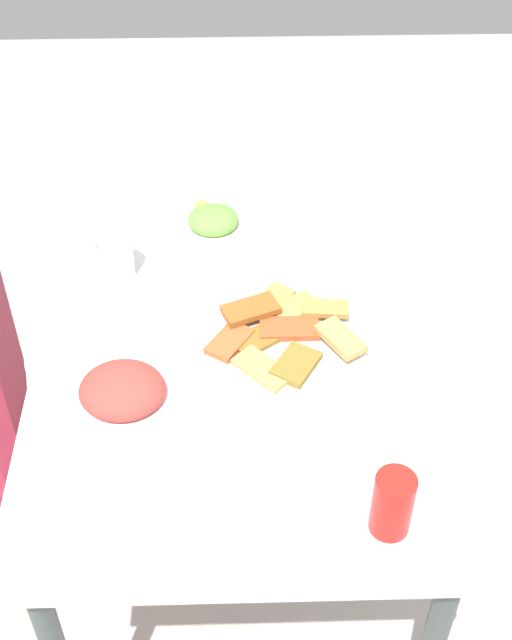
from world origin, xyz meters
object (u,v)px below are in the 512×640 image
Objects in this scene: soda_can at (390,504)px; fork at (269,500)px; drinking_glass at (113,255)px; paper_napkin at (258,502)px; dining_table at (238,357)px; spoon at (247,501)px; pide_platter at (282,335)px; salad_plate_rice at (121,392)px; salad_plate_greens at (211,222)px.

fork is at bearing 74.80° from soda_can.
drinking_glass is 0.83× the size of paper_napkin.
spoon is (-0.43, -0.01, 0.10)m from dining_table.
dining_table is 3.59× the size of pide_platter.
paper_napkin is 0.78× the size of fork.
salad_plate_rice reaches higher than fork.
paper_napkin is 0.77× the size of spoon.
dining_table is 7.04× the size of fork.
dining_table is 0.34m from drinking_glass.
dining_table is at bearing 20.31° from spoon.
salad_plate_greens is 1.56× the size of paper_napkin.
soda_can is at bearing -161.29° from pide_platter.
salad_plate_rice reaches higher than spoon.
soda_can is 0.81m from drinking_glass.
drinking_glass is (-0.16, 0.20, 0.04)m from salad_plate_greens.
fork is 0.04m from spoon.
salad_plate_rice is 1.89× the size of soda_can.
salad_plate_greens is 0.88× the size of salad_plate_rice.
salad_plate_greens is 0.26m from drinking_glass.
pide_platter reaches higher than paper_napkin.
soda_can is (-0.80, -0.29, 0.04)m from salad_plate_greens.
fork is (0.00, -0.02, 0.00)m from paper_napkin.
salad_plate_rice reaches higher than dining_table.
salad_plate_greens is at bearing -17.01° from salad_plate_rice.
paper_napkin is at bearing 171.39° from pide_platter.
salad_plate_greens reaches higher than dining_table.
soda_can reaches higher than drinking_glass.
salad_plate_greens is at bearing -51.77° from drinking_glass.
drinking_glass is at bearing 26.10° from paper_napkin.
salad_plate_greens is (0.33, 0.06, 0.11)m from dining_table.
dining_table is at bearing 26.17° from soda_can.
dining_table is 6.93× the size of spoon.
drinking_glass reaches higher than dining_table.
salad_plate_rice is (-0.20, 0.22, 0.11)m from dining_table.
paper_napkin is at bearing 76.08° from soda_can.
paper_napkin is (-0.38, 0.06, -0.01)m from pide_platter.
drinking_glass reaches higher than pide_platter.
fork is 0.98× the size of spoon.
soda_can is at bearing -83.99° from spoon.
salad_plate_greens is 0.75m from spoon.
soda_can reaches higher than salad_plate_greens.
drinking_glass reaches higher than paper_napkin.
fork is at bearing -152.51° from drinking_glass.
fork is (-0.59, -0.31, -0.05)m from drinking_glass.
drinking_glass is at bearing 128.23° from salad_plate_greens.
pide_platter is 3.03× the size of drinking_glass.
drinking_glass is at bearing 43.53° from spoon.
drinking_glass reaches higher than salad_plate_greens.
soda_can reaches higher than dining_table.
fork is at bearing -173.72° from dining_table.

